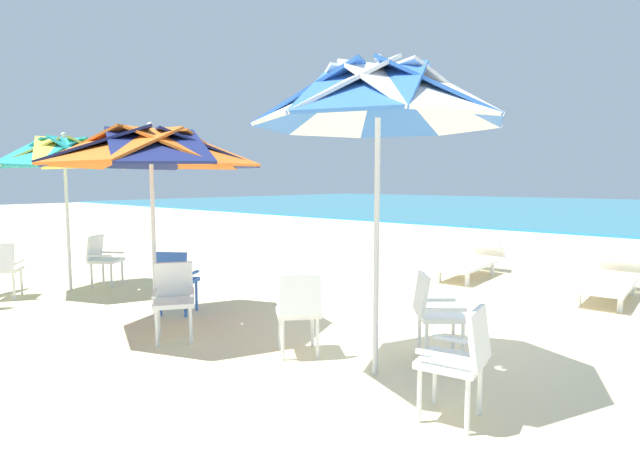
{
  "coord_description": "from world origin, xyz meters",
  "views": [
    {
      "loc": [
        3.04,
        -5.81,
        1.78
      ],
      "look_at": [
        -2.53,
        0.44,
        1.0
      ],
      "focal_mm": 27.78,
      "sensor_mm": 36.0,
      "label": 1
    }
  ],
  "objects_px": {
    "plastic_chair_0": "(434,310)",
    "beach_umbrella_1": "(151,150)",
    "sun_lounger_1": "(471,262)",
    "plastic_chair_1": "(460,356)",
    "sun_lounger_0": "(610,280)",
    "plastic_chair_3": "(174,296)",
    "plastic_chair_5": "(103,257)",
    "plastic_chair_2": "(299,308)",
    "beach_umbrella_2": "(64,155)",
    "beach_umbrella_0": "(378,100)",
    "plastic_chair_4": "(176,278)",
    "plastic_chair_6": "(2,267)"
  },
  "relations": [
    {
      "from": "plastic_chair_0",
      "to": "sun_lounger_1",
      "type": "xyz_separation_m",
      "value": [
        -1.61,
        4.35,
        -0.22
      ]
    },
    {
      "from": "beach_umbrella_1",
      "to": "plastic_chair_4",
      "type": "bearing_deg",
      "value": 121.91
    },
    {
      "from": "plastic_chair_4",
      "to": "plastic_chair_0",
      "type": "bearing_deg",
      "value": 13.58
    },
    {
      "from": "plastic_chair_2",
      "to": "beach_umbrella_2",
      "type": "relative_size",
      "value": 0.34
    },
    {
      "from": "plastic_chair_3",
      "to": "plastic_chair_4",
      "type": "distance_m",
      "value": 1.07
    },
    {
      "from": "plastic_chair_3",
      "to": "beach_umbrella_2",
      "type": "relative_size",
      "value": 0.34
    },
    {
      "from": "beach_umbrella_1",
      "to": "beach_umbrella_2",
      "type": "height_order",
      "value": "beach_umbrella_2"
    },
    {
      "from": "plastic_chair_2",
      "to": "plastic_chair_4",
      "type": "relative_size",
      "value": 1.0
    },
    {
      "from": "beach_umbrella_0",
      "to": "plastic_chair_0",
      "type": "bearing_deg",
      "value": 75.37
    },
    {
      "from": "plastic_chair_3",
      "to": "plastic_chair_5",
      "type": "bearing_deg",
      "value": 167.4
    },
    {
      "from": "plastic_chair_4",
      "to": "plastic_chair_5",
      "type": "height_order",
      "value": "same"
    },
    {
      "from": "plastic_chair_1",
      "to": "plastic_chair_0",
      "type": "bearing_deg",
      "value": 126.94
    },
    {
      "from": "beach_umbrella_1",
      "to": "plastic_chair_4",
      "type": "xyz_separation_m",
      "value": [
        -0.3,
        0.47,
        -1.66
      ]
    },
    {
      "from": "beach_umbrella_1",
      "to": "plastic_chair_3",
      "type": "height_order",
      "value": "beach_umbrella_1"
    },
    {
      "from": "plastic_chair_5",
      "to": "plastic_chair_0",
      "type": "bearing_deg",
      "value": 6.13
    },
    {
      "from": "sun_lounger_0",
      "to": "plastic_chair_6",
      "type": "bearing_deg",
      "value": -137.9
    },
    {
      "from": "beach_umbrella_1",
      "to": "plastic_chair_4",
      "type": "height_order",
      "value": "beach_umbrella_1"
    },
    {
      "from": "beach_umbrella_0",
      "to": "sun_lounger_0",
      "type": "distance_m",
      "value": 5.41
    },
    {
      "from": "plastic_chair_0",
      "to": "beach_umbrella_1",
      "type": "relative_size",
      "value": 0.33
    },
    {
      "from": "plastic_chair_3",
      "to": "plastic_chair_0",
      "type": "bearing_deg",
      "value": 29.49
    },
    {
      "from": "plastic_chair_1",
      "to": "sun_lounger_0",
      "type": "xyz_separation_m",
      "value": [
        -0.06,
        5.18,
        -0.22
      ]
    },
    {
      "from": "plastic_chair_5",
      "to": "sun_lounger_1",
      "type": "distance_m",
      "value": 6.6
    },
    {
      "from": "plastic_chair_2",
      "to": "plastic_chair_5",
      "type": "height_order",
      "value": "same"
    },
    {
      "from": "plastic_chair_1",
      "to": "sun_lounger_0",
      "type": "relative_size",
      "value": 0.4
    },
    {
      "from": "plastic_chair_1",
      "to": "plastic_chair_3",
      "type": "distance_m",
      "value": 3.3
    },
    {
      "from": "beach_umbrella_0",
      "to": "beach_umbrella_1",
      "type": "xyz_separation_m",
      "value": [
        -2.9,
        -0.56,
        -0.33
      ]
    },
    {
      "from": "plastic_chair_0",
      "to": "plastic_chair_1",
      "type": "relative_size",
      "value": 1.0
    },
    {
      "from": "plastic_chair_3",
      "to": "beach_umbrella_2",
      "type": "bearing_deg",
      "value": 176.27
    },
    {
      "from": "plastic_chair_3",
      "to": "sun_lounger_1",
      "type": "xyz_separation_m",
      "value": [
        0.88,
        5.76,
        -0.22
      ]
    },
    {
      "from": "plastic_chair_1",
      "to": "plastic_chair_2",
      "type": "height_order",
      "value": "same"
    },
    {
      "from": "plastic_chair_2",
      "to": "plastic_chair_4",
      "type": "xyz_separation_m",
      "value": [
        -2.32,
        0.03,
        0.0
      ]
    },
    {
      "from": "plastic_chair_4",
      "to": "beach_umbrella_0",
      "type": "bearing_deg",
      "value": 1.45
    },
    {
      "from": "plastic_chair_4",
      "to": "plastic_chair_5",
      "type": "distance_m",
      "value": 2.55
    },
    {
      "from": "plastic_chair_4",
      "to": "sun_lounger_1",
      "type": "height_order",
      "value": "plastic_chair_4"
    },
    {
      "from": "plastic_chair_6",
      "to": "sun_lounger_0",
      "type": "xyz_separation_m",
      "value": [
        6.86,
        6.2,
        -0.22
      ]
    },
    {
      "from": "plastic_chair_5",
      "to": "sun_lounger_0",
      "type": "distance_m",
      "value": 8.18
    },
    {
      "from": "plastic_chair_3",
      "to": "plastic_chair_2",
      "type": "bearing_deg",
      "value": 21.3
    },
    {
      "from": "plastic_chair_4",
      "to": "plastic_chair_3",
      "type": "bearing_deg",
      "value": -33.25
    },
    {
      "from": "beach_umbrella_0",
      "to": "plastic_chair_6",
      "type": "relative_size",
      "value": 3.34
    },
    {
      "from": "plastic_chair_0",
      "to": "beach_umbrella_1",
      "type": "xyz_separation_m",
      "value": [
        -3.09,
        -1.29,
        1.66
      ]
    },
    {
      "from": "plastic_chair_0",
      "to": "plastic_chair_3",
      "type": "height_order",
      "value": "same"
    },
    {
      "from": "sun_lounger_0",
      "to": "plastic_chair_2",
      "type": "bearing_deg",
      "value": -109.87
    },
    {
      "from": "plastic_chair_1",
      "to": "plastic_chair_5",
      "type": "xyz_separation_m",
      "value": [
        -6.72,
        0.42,
        0.0
      ]
    },
    {
      "from": "plastic_chair_1",
      "to": "sun_lounger_1",
      "type": "height_order",
      "value": "plastic_chair_1"
    },
    {
      "from": "beach_umbrella_1",
      "to": "plastic_chair_5",
      "type": "bearing_deg",
      "value": 167.0
    },
    {
      "from": "beach_umbrella_0",
      "to": "plastic_chair_0",
      "type": "distance_m",
      "value": 2.14
    },
    {
      "from": "plastic_chair_0",
      "to": "beach_umbrella_2",
      "type": "height_order",
      "value": "beach_umbrella_2"
    },
    {
      "from": "plastic_chair_4",
      "to": "plastic_chair_6",
      "type": "height_order",
      "value": "same"
    },
    {
      "from": "beach_umbrella_1",
      "to": "sun_lounger_1",
      "type": "relative_size",
      "value": 1.2
    },
    {
      "from": "plastic_chair_1",
      "to": "plastic_chair_2",
      "type": "bearing_deg",
      "value": 173.67
    }
  ]
}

